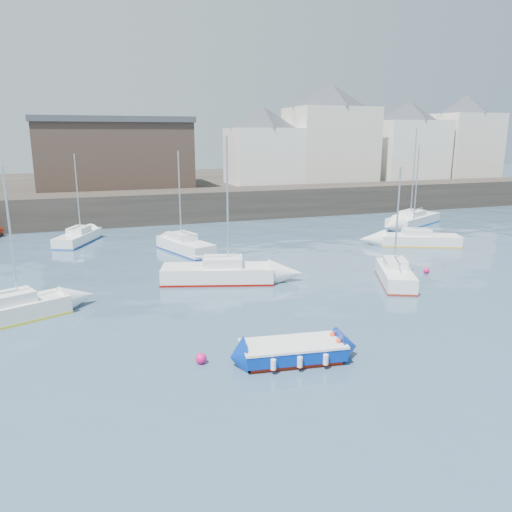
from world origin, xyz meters
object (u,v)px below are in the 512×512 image
object	(u,v)px
blue_dinghy	(293,351)
sailboat_a	(8,311)
sailboat_c	(395,274)
sailboat_f	(185,246)
sailboat_g	(413,220)
buoy_far	(235,270)
sailboat_d	(419,239)
sailboat_b	(218,273)
buoy_near	(201,363)
sailboat_h	(78,237)
buoy_mid	(426,273)

from	to	relation	value
blue_dinghy	sailboat_a	bearing A→B (deg)	143.39
blue_dinghy	sailboat_c	xyz separation A→B (m)	(9.84, 7.73, 0.09)
sailboat_f	sailboat_g	bearing A→B (deg)	10.63
sailboat_c	sailboat_f	distance (m)	15.66
sailboat_c	buoy_far	xyz separation A→B (m)	(-8.14, 5.81, -0.52)
sailboat_c	sailboat_d	distance (m)	11.38
sailboat_d	sailboat_b	bearing A→B (deg)	-165.23
sailboat_c	buoy_near	distance (m)	14.89
sailboat_c	sailboat_d	world-z (taller)	sailboat_d
blue_dinghy	buoy_near	xyz separation A→B (m)	(-3.42, 0.95, -0.42)
blue_dinghy	sailboat_f	world-z (taller)	sailboat_f
buoy_near	sailboat_a	bearing A→B (deg)	136.41
sailboat_f	sailboat_g	xyz separation A→B (m)	(23.26, 4.37, -0.00)
sailboat_h	buoy_mid	xyz separation A→B (m)	(20.96, -16.80, -0.46)
blue_dinghy	sailboat_a	world-z (taller)	sailboat_a
sailboat_b	buoy_mid	xyz separation A→B (m)	(13.00, -2.42, -0.55)
sailboat_f	sailboat_h	distance (m)	9.73
buoy_mid	blue_dinghy	bearing A→B (deg)	-145.55
sailboat_h	buoy_mid	bearing A→B (deg)	-38.71
sailboat_d	sailboat_g	bearing A→B (deg)	56.97
buoy_mid	sailboat_a	bearing A→B (deg)	-178.30
sailboat_g	buoy_far	distance (m)	23.58
sailboat_d	sailboat_g	xyz separation A→B (m)	(5.17, 7.96, 0.05)
sailboat_b	sailboat_f	size ratio (longest dim) A/B	1.15
sailboat_b	buoy_near	xyz separation A→B (m)	(-3.39, -10.37, -0.55)
blue_dinghy	sailboat_a	xyz separation A→B (m)	(-11.02, 8.19, 0.08)
sailboat_h	sailboat_c	bearing A→B (deg)	-45.23
sailboat_g	buoy_near	world-z (taller)	sailboat_g
sailboat_g	buoy_near	bearing A→B (deg)	-138.80
blue_dinghy	buoy_mid	size ratio (longest dim) A/B	11.24
sailboat_c	buoy_far	distance (m)	10.02
sailboat_f	buoy_near	size ratio (longest dim) A/B	17.08
sailboat_c	sailboat_d	bearing A→B (deg)	46.47
sailboat_g	buoy_far	world-z (taller)	sailboat_g
blue_dinghy	sailboat_d	xyz separation A→B (m)	(17.67, 15.98, 0.05)
sailboat_a	sailboat_h	xyz separation A→B (m)	(3.03, 17.51, -0.04)
buoy_near	buoy_far	bearing A→B (deg)	67.92
blue_dinghy	sailboat_c	bearing A→B (deg)	38.16
blue_dinghy	sailboat_a	distance (m)	13.73
sailboat_g	sailboat_b	bearing A→B (deg)	-151.11
sailboat_a	sailboat_f	world-z (taller)	sailboat_f
sailboat_a	sailboat_d	size ratio (longest dim) A/B	0.93
buoy_mid	sailboat_b	bearing A→B (deg)	169.46
sailboat_c	buoy_near	bearing A→B (deg)	-152.90
buoy_far	sailboat_b	bearing A→B (deg)	-127.71
sailboat_b	sailboat_g	size ratio (longest dim) A/B	0.93
sailboat_a	sailboat_f	bearing A→B (deg)	47.05
sailboat_f	blue_dinghy	bearing A→B (deg)	-88.78
sailboat_f	buoy_mid	size ratio (longest dim) A/B	19.98
sailboat_f	sailboat_h	xyz separation A→B (m)	(-7.57, 6.12, -0.06)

